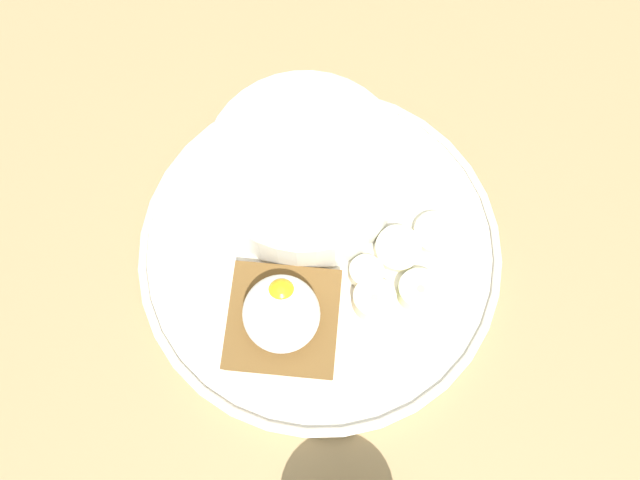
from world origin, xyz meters
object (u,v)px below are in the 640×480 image
at_px(banana_slice_left, 374,300).
at_px(banana_slice_inner, 435,233).
at_px(oatmeal_bowl, 305,171).
at_px(banana_slice_right, 366,272).
at_px(banana_slice_back, 420,291).
at_px(poached_egg, 281,312).
at_px(banana_slice_front, 398,249).
at_px(toast_slice, 283,320).

height_order(banana_slice_left, banana_slice_inner, banana_slice_left).
xyz_separation_m(oatmeal_bowl, banana_slice_inner, (0.07, 0.08, -0.02)).
height_order(oatmeal_bowl, banana_slice_right, oatmeal_bowl).
bearing_deg(banana_slice_left, banana_slice_back, 83.14).
relative_size(poached_egg, banana_slice_front, 1.36).
distance_m(banana_slice_left, banana_slice_inner, 0.07).
height_order(banana_slice_front, banana_slice_inner, banana_slice_front).
bearing_deg(toast_slice, banana_slice_inner, 102.54).
height_order(banana_slice_front, banana_slice_back, banana_slice_back).
relative_size(banana_slice_back, banana_slice_inner, 1.21).
height_order(toast_slice, banana_slice_left, banana_slice_left).
bearing_deg(banana_slice_inner, banana_slice_back, -35.61).
xyz_separation_m(banana_slice_right, banana_slice_inner, (-0.01, 0.06, -0.00)).
bearing_deg(banana_slice_left, banana_slice_front, 136.56).
height_order(oatmeal_bowl, banana_slice_left, oatmeal_bowl).
bearing_deg(banana_slice_back, banana_slice_right, -129.23).
height_order(toast_slice, banana_slice_inner, toast_slice).
bearing_deg(oatmeal_bowl, banana_slice_right, 13.76).
distance_m(poached_egg, banana_slice_front, 0.11).
distance_m(banana_slice_back, banana_slice_right, 0.04).
xyz_separation_m(oatmeal_bowl, poached_egg, (0.10, -0.05, 0.00)).
relative_size(banana_slice_front, banana_slice_back, 0.95).
xyz_separation_m(toast_slice, banana_slice_left, (0.01, 0.07, 0.00)).
distance_m(banana_slice_left, banana_slice_back, 0.04).
bearing_deg(oatmeal_bowl, poached_egg, -26.28).
height_order(toast_slice, banana_slice_front, same).
bearing_deg(poached_egg, banana_slice_front, 104.08).
relative_size(toast_slice, poached_egg, 1.89).
bearing_deg(banana_slice_front, banana_slice_left, -43.44).
relative_size(oatmeal_bowl, banana_slice_back, 3.35).
distance_m(banana_slice_front, banana_slice_right, 0.03).
xyz_separation_m(oatmeal_bowl, toast_slice, (0.10, -0.05, -0.02)).
bearing_deg(oatmeal_bowl, banana_slice_front, 33.67).
distance_m(toast_slice, banana_slice_front, 0.10).
xyz_separation_m(toast_slice, banana_slice_back, (0.01, 0.10, -0.00)).
bearing_deg(banana_slice_back, toast_slice, -96.02).
height_order(oatmeal_bowl, poached_egg, oatmeal_bowl).
xyz_separation_m(poached_egg, banana_slice_right, (-0.02, 0.07, -0.03)).
height_order(toast_slice, poached_egg, poached_egg).
distance_m(poached_egg, banana_slice_inner, 0.14).
xyz_separation_m(oatmeal_bowl, banana_slice_front, (0.08, 0.05, -0.02)).
bearing_deg(banana_slice_back, banana_slice_inner, 144.39).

